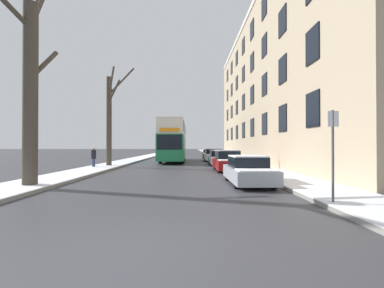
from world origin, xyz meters
The scene contains 14 objects.
ground_plane centered at (0.00, 0.00, 0.00)m, with size 320.00×320.00×0.00m, color #38383D.
sidewalk_left centered at (-5.96, 53.00, 0.08)m, with size 2.53×130.00×0.16m.
sidewalk_right centered at (5.96, 53.00, 0.08)m, with size 2.53×130.00×0.16m.
terrace_facade_right centered at (11.72, 23.54, 8.20)m, with size 9.10×38.30×16.40m.
bare_tree_left_0 centered at (-5.68, 6.47, 4.33)m, with size 1.79×4.19×9.24m.
bare_tree_left_1 centered at (-5.71, 17.14, 4.18)m, with size 2.58×2.87×8.37m.
double_decker_bus centered at (-0.91, 24.84, 2.51)m, with size 2.58×11.41×4.44m.
parked_car_0 centered at (3.62, 7.60, 0.61)m, with size 1.74×4.18×1.30m.
parked_car_1 centered at (3.62, 14.05, 0.67)m, with size 1.76×4.57×1.47m.
parked_car_2 centered at (3.62, 19.45, 0.64)m, with size 1.74×4.19×1.39m.
parked_car_3 centered at (3.62, 25.71, 0.67)m, with size 1.86×4.45×1.45m.
parked_car_4 centered at (3.62, 31.74, 0.63)m, with size 1.80×4.03×1.36m.
pedestrian_left_sidewalk centered at (-6.51, 15.72, 0.91)m, with size 0.36×0.36×1.66m.
street_sign_post centered at (5.00, 3.05, 1.58)m, with size 0.32×0.07×2.76m.
Camera 1 is at (0.95, -4.17, 1.74)m, focal length 24.00 mm.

